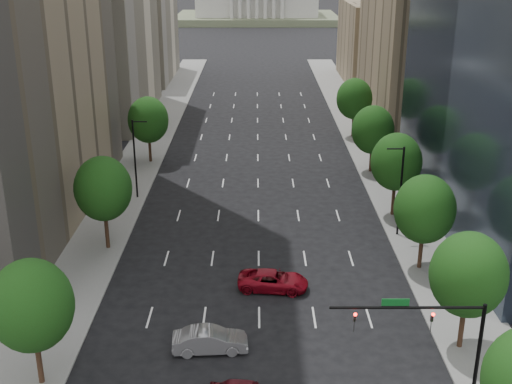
{
  "coord_description": "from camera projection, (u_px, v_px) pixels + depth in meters",
  "views": [
    {
      "loc": [
        -0.23,
        -2.79,
        26.31
      ],
      "look_at": [
        -0.24,
        45.76,
        8.0
      ],
      "focal_mm": 45.67,
      "sensor_mm": 36.0,
      "label": 1
    }
  ],
  "objects": [
    {
      "name": "sidewalk_left",
      "position": [
        110.0,
        215.0,
        68.01
      ],
      "size": [
        6.0,
        200.0,
        0.15
      ],
      "primitive_type": "cube",
      "color": "slate",
      "rests_on": "ground"
    },
    {
      "name": "sidewalk_right",
      "position": [
        406.0,
        215.0,
        68.01
      ],
      "size": [
        6.0,
        200.0,
        0.15
      ],
      "primitive_type": "cube",
      "color": "slate",
      "rests_on": "ground"
    },
    {
      "name": "midrise_cream_left",
      "position": [
        99.0,
        7.0,
        102.1
      ],
      "size": [
        14.0,
        30.0,
        35.0
      ],
      "primitive_type": "cube",
      "color": "beige",
      "rests_on": "ground"
    },
    {
      "name": "filler_left",
      "position": [
        138.0,
        35.0,
        135.98
      ],
      "size": [
        14.0,
        26.0,
        18.0
      ],
      "primitive_type": "cube",
      "color": "beige",
      "rests_on": "ground"
    },
    {
      "name": "parking_tan_right",
      "position": [
        420.0,
        25.0,
        100.17
      ],
      "size": [
        14.0,
        30.0,
        30.0
      ],
      "primitive_type": "cube",
      "color": "#8C7759",
      "rests_on": "ground"
    },
    {
      "name": "filler_right",
      "position": [
        379.0,
        42.0,
        133.52
      ],
      "size": [
        14.0,
        26.0,
        16.0
      ],
      "primitive_type": "cube",
      "color": "#8C7759",
      "rests_on": "ground"
    },
    {
      "name": "tree_right_1",
      "position": [
        468.0,
        275.0,
        43.55
      ],
      "size": [
        5.2,
        5.2,
        8.75
      ],
      "color": "#382316",
      "rests_on": "ground"
    },
    {
      "name": "tree_right_2",
      "position": [
        425.0,
        209.0,
        54.83
      ],
      "size": [
        5.2,
        5.2,
        8.61
      ],
      "color": "#382316",
      "rests_on": "ground"
    },
    {
      "name": "tree_right_3",
      "position": [
        396.0,
        162.0,
        65.95
      ],
      "size": [
        5.2,
        5.2,
        8.89
      ],
      "color": "#382316",
      "rests_on": "ground"
    },
    {
      "name": "tree_right_4",
      "position": [
        373.0,
        130.0,
        79.21
      ],
      "size": [
        5.2,
        5.2,
        8.46
      ],
      "color": "#382316",
      "rests_on": "ground"
    },
    {
      "name": "tree_right_5",
      "position": [
        354.0,
        99.0,
        94.08
      ],
      "size": [
        5.2,
        5.2,
        8.75
      ],
      "color": "#382316",
      "rests_on": "ground"
    },
    {
      "name": "tree_left_0",
      "position": [
        31.0,
        306.0,
        39.81
      ],
      "size": [
        5.2,
        5.2,
        8.75
      ],
      "color": "#382316",
      "rests_on": "ground"
    },
    {
      "name": "tree_left_1",
      "position": [
        103.0,
        189.0,
        58.45
      ],
      "size": [
        5.2,
        5.2,
        8.97
      ],
      "color": "#382316",
      "rests_on": "ground"
    },
    {
      "name": "tree_left_2",
      "position": [
        148.0,
        120.0,
        82.88
      ],
      "size": [
        5.2,
        5.2,
        8.68
      ],
      "color": "#382316",
      "rests_on": "ground"
    },
    {
      "name": "streetlight_rn",
      "position": [
        400.0,
        189.0,
        61.65
      ],
      "size": [
        1.7,
        0.2,
        9.0
      ],
      "color": "black",
      "rests_on": "ground"
    },
    {
      "name": "streetlight_ln",
      "position": [
        135.0,
        157.0,
        71.01
      ],
      "size": [
        1.7,
        0.2,
        9.0
      ],
      "color": "black",
      "rests_on": "ground"
    },
    {
      "name": "traffic_signal",
      "position": [
        439.0,
        332.0,
        38.13
      ],
      "size": [
        9.12,
        0.4,
        7.38
      ],
      "color": "black",
      "rests_on": "ground"
    },
    {
      "name": "foothills",
      "position": [
        295.0,
        23.0,
        586.07
      ],
      "size": [
        720.0,
        413.0,
        263.0
      ],
      "color": "brown",
      "rests_on": "ground"
    },
    {
      "name": "car_silver",
      "position": [
        210.0,
        340.0,
        44.94
      ],
      "size": [
        5.33,
        2.19,
        1.72
      ],
      "primitive_type": "imported",
      "rotation": [
        0.0,
        0.0,
        1.64
      ],
      "color": "gray",
      "rests_on": "ground"
    },
    {
      "name": "car_red_far",
      "position": [
        273.0,
        280.0,
        53.11
      ],
      "size": [
        6.0,
        3.28,
        1.6
      ],
      "primitive_type": "imported",
      "rotation": [
        0.0,
        0.0,
        1.46
      ],
      "color": "maroon",
      "rests_on": "ground"
    }
  ]
}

